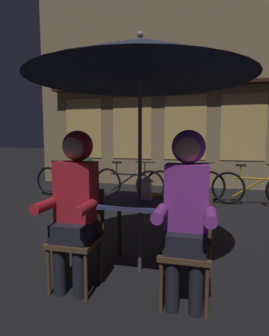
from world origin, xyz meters
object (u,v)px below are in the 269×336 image
bicycle_second (128,183)px  bicycle_fourth (255,189)px  chair_left (79,232)px  chair_right (186,242)px  patio_umbrella (140,60)px  book (158,196)px  bicycle_nearest (66,182)px  person_right_hooded (187,200)px  person_left_hooded (75,194)px  cafe_table (140,209)px  potted_plant (82,166)px  bicycle_third (184,185)px  lantern (147,187)px

bicycle_second → bicycle_fourth: size_ratio=0.99×
bicycle_fourth → chair_left: bearing=-119.7°
bicycle_fourth → chair_right: bearing=-106.8°
patio_umbrella → chair_left: size_ratio=2.66×
bicycle_second → book: size_ratio=8.32×
chair_left → bicycle_nearest: bearing=119.4°
person_right_hooded → bicycle_nearest: person_right_hooded is taller
patio_umbrella → chair_left: (-0.48, -0.37, -1.57)m
person_left_hooded → bicycle_nearest: size_ratio=0.84×
cafe_table → book: book is taller
bicycle_nearest → potted_plant: size_ratio=1.81×
bicycle_third → book: bearing=-90.4°
chair_left → bicycle_third: 3.69m
cafe_table → bicycle_nearest: 3.97m
cafe_table → person_left_hooded: (-0.48, -0.43, 0.21)m
chair_left → bicycle_fourth: (2.04, 3.58, -0.14)m
person_right_hooded → bicycle_fourth: person_right_hooded is taller
cafe_table → chair_right: size_ratio=0.85×
potted_plant → chair_left: bearing=-65.4°
patio_umbrella → person_left_hooded: size_ratio=1.65×
bicycle_second → potted_plant: potted_plant is taller
bicycle_third → person_right_hooded: bearing=-85.4°
bicycle_nearest → bicycle_fourth: bearing=1.4°
patio_umbrella → lantern: (0.07, 0.01, -1.20)m
bicycle_fourth → person_left_hooded: bearing=-119.3°
cafe_table → potted_plant: 5.34m
bicycle_nearest → bicycle_fourth: 4.01m
cafe_table → person_right_hooded: bearing=-41.6°
bicycle_nearest → book: bearing=-48.8°
chair_left → chair_right: (0.96, 0.00, 0.00)m
book → bicycle_second: bearing=103.6°
chair_right → bicycle_fourth: 3.74m
person_right_hooded → book: person_right_hooded is taller
lantern → bicycle_nearest: bearing=128.9°
patio_umbrella → bicycle_third: patio_umbrella is taller
lantern → bicycle_second: 3.42m
lantern → book: bearing=55.1°
person_right_hooded → bicycle_third: person_right_hooded is taller
cafe_table → bicycle_second: (-1.02, 3.21, -0.29)m
cafe_table → patio_umbrella: size_ratio=0.32×
cafe_table → bicycle_fourth: bearing=64.1°
book → chair_left: bearing=-148.9°
bicycle_nearest → patio_umbrella: bearing=-51.9°
potted_plant → lantern: bearing=-58.4°
potted_plant → cafe_table: bearing=-59.1°
person_left_hooded → person_right_hooded: size_ratio=1.00×
potted_plant → chair_right: bearing=-56.9°
bicycle_fourth → bicycle_third: bearing=177.9°
chair_left → bicycle_second: chair_left is taller
person_left_hooded → bicycle_nearest: bearing=119.0°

